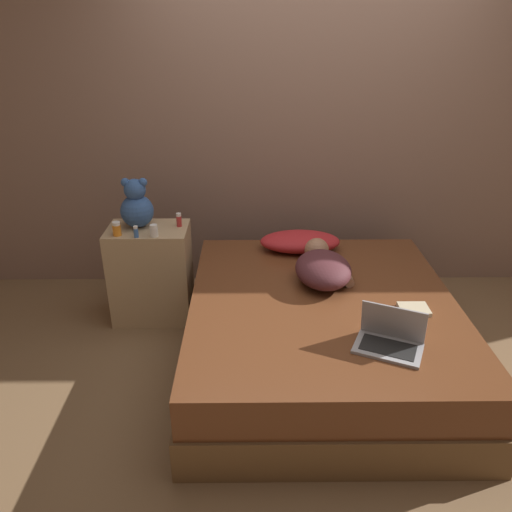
# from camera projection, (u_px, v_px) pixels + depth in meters

# --- Properties ---
(ground_plane) EXTENTS (12.00, 12.00, 0.00)m
(ground_plane) POSITION_uv_depth(u_px,v_px,m) (319.00, 363.00, 3.19)
(ground_plane) COLOR brown
(wall_back) EXTENTS (8.00, 0.06, 2.60)m
(wall_back) POSITION_uv_depth(u_px,v_px,m) (308.00, 122.00, 3.70)
(wall_back) COLOR #846656
(wall_back) RESTS_ON ground_plane
(bed) EXTENTS (1.61, 1.81, 0.47)m
(bed) POSITION_uv_depth(u_px,v_px,m) (321.00, 332.00, 3.09)
(bed) COLOR brown
(bed) RESTS_ON ground_plane
(nightstand) EXTENTS (0.55, 0.37, 0.70)m
(nightstand) POSITION_uv_depth(u_px,v_px,m) (152.00, 273.00, 3.56)
(nightstand) COLOR tan
(nightstand) RESTS_ON ground_plane
(pillow) EXTENTS (0.57, 0.31, 0.14)m
(pillow) POSITION_uv_depth(u_px,v_px,m) (300.00, 242.00, 3.59)
(pillow) COLOR red
(pillow) RESTS_ON bed
(person_lying) EXTENTS (0.37, 0.62, 0.18)m
(person_lying) POSITION_uv_depth(u_px,v_px,m) (323.00, 267.00, 3.18)
(person_lying) COLOR #4C2328
(person_lying) RESTS_ON bed
(laptop) EXTENTS (0.39, 0.33, 0.22)m
(laptop) POSITION_uv_depth(u_px,v_px,m) (390.00, 338.00, 2.53)
(laptop) COLOR #9E9EA3
(laptop) RESTS_ON bed
(teddy_bear) EXTENTS (0.22, 0.22, 0.34)m
(teddy_bear) POSITION_uv_depth(u_px,v_px,m) (137.00, 206.00, 3.37)
(teddy_bear) COLOR #335693
(teddy_bear) RESTS_ON nightstand
(bottle_orange) EXTENTS (0.06, 0.06, 0.09)m
(bottle_orange) POSITION_uv_depth(u_px,v_px,m) (117.00, 229.00, 3.28)
(bottle_orange) COLOR orange
(bottle_orange) RESTS_ON nightstand
(bottle_white) EXTENTS (0.05, 0.05, 0.08)m
(bottle_white) POSITION_uv_depth(u_px,v_px,m) (154.00, 231.00, 3.26)
(bottle_white) COLOR white
(bottle_white) RESTS_ON nightstand
(bottle_red) EXTENTS (0.04, 0.04, 0.09)m
(bottle_red) POSITION_uv_depth(u_px,v_px,m) (179.00, 220.00, 3.42)
(bottle_red) COLOR #B72D2D
(bottle_red) RESTS_ON nightstand
(bottle_blue) EXTENTS (0.03, 0.03, 0.08)m
(bottle_blue) POSITION_uv_depth(u_px,v_px,m) (136.00, 232.00, 3.25)
(bottle_blue) COLOR #3866B2
(bottle_blue) RESTS_ON nightstand
(book) EXTENTS (0.17, 0.14, 0.02)m
(book) POSITION_uv_depth(u_px,v_px,m) (414.00, 309.00, 2.86)
(book) COLOR #C6B793
(book) RESTS_ON bed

